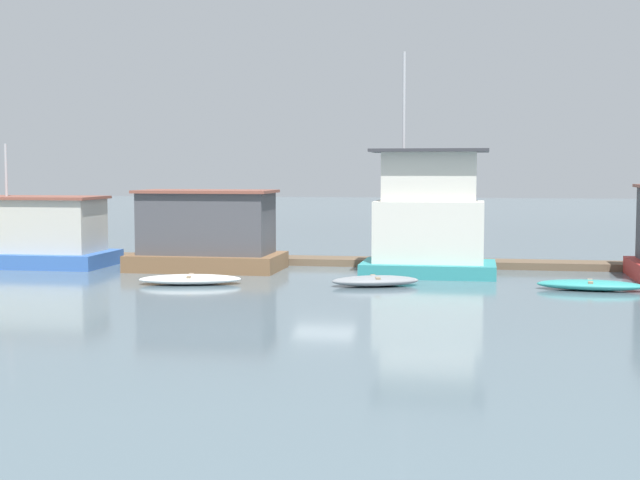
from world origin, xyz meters
The scene contains 10 objects.
ground_plane centered at (0.00, 0.00, 0.00)m, with size 200.00×200.00×0.00m, color slate.
dock_walkway centered at (0.00, 3.11, 0.15)m, with size 42.40×1.71×0.30m, color brown.
houseboat_blue centered at (-13.18, 0.38, 1.39)m, with size 7.32×3.72×5.29m.
houseboat_brown centered at (-4.97, 0.10, 1.53)m, with size 6.19×3.50×3.32m.
houseboat_teal centered at (4.21, -0.23, 2.10)m, with size 5.21×3.26×8.74m.
dinghy_white centered at (-4.18, -4.50, 0.18)m, with size 3.92×2.18×0.36m.
dinghy_grey centered at (2.52, -3.85, 0.19)m, with size 3.40×2.20×0.38m.
dinghy_teal centered at (9.96, -3.67, 0.18)m, with size 3.69×1.45×0.36m.
mooring_post_centre centered at (-11.70, 2.01, 0.64)m, with size 0.26×0.26×1.29m, color #846B4C.
mooring_post_near_left centered at (-4.88, 2.01, 0.75)m, with size 0.26×0.26×1.50m, color brown.
Camera 1 is at (6.10, -35.33, 4.14)m, focal length 50.00 mm.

